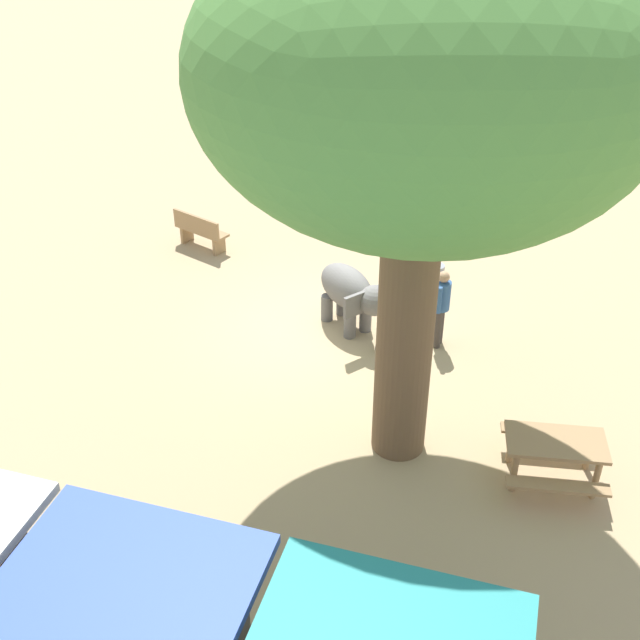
{
  "coord_description": "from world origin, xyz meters",
  "views": [
    {
      "loc": [
        -3.77,
        12.71,
        8.79
      ],
      "look_at": [
        -0.19,
        0.82,
        0.8
      ],
      "focal_mm": 44.62,
      "sensor_mm": 36.0,
      "label": 1
    }
  ],
  "objects_px": {
    "feed_bucket": "(436,272)",
    "shade_tree_main": "(423,81)",
    "elephant": "(353,293)",
    "wooden_bench": "(200,230)",
    "picnic_table_near": "(555,450)",
    "person_handler": "(441,303)"
  },
  "relations": [
    {
      "from": "picnic_table_near",
      "to": "feed_bucket",
      "type": "xyz_separation_m",
      "value": [
        2.77,
        -5.76,
        -0.43
      ]
    },
    {
      "from": "shade_tree_main",
      "to": "feed_bucket",
      "type": "bearing_deg",
      "value": -86.58
    },
    {
      "from": "elephant",
      "to": "picnic_table_near",
      "type": "height_order",
      "value": "elephant"
    },
    {
      "from": "elephant",
      "to": "wooden_bench",
      "type": "distance_m",
      "value": 4.93
    },
    {
      "from": "shade_tree_main",
      "to": "feed_bucket",
      "type": "xyz_separation_m",
      "value": [
        0.34,
        -5.65,
        -5.79
      ]
    },
    {
      "from": "person_handler",
      "to": "feed_bucket",
      "type": "relative_size",
      "value": 4.5
    },
    {
      "from": "feed_bucket",
      "to": "shade_tree_main",
      "type": "bearing_deg",
      "value": 93.42
    },
    {
      "from": "person_handler",
      "to": "feed_bucket",
      "type": "xyz_separation_m",
      "value": [
        0.48,
        -2.59,
        -0.79
      ]
    },
    {
      "from": "elephant",
      "to": "shade_tree_main",
      "type": "xyz_separation_m",
      "value": [
        -1.6,
        3.11,
        5.11
      ]
    },
    {
      "from": "elephant",
      "to": "person_handler",
      "type": "distance_m",
      "value": 1.75
    },
    {
      "from": "shade_tree_main",
      "to": "picnic_table_near",
      "type": "xyz_separation_m",
      "value": [
        -2.43,
        0.11,
        -5.37
      ]
    },
    {
      "from": "person_handler",
      "to": "picnic_table_near",
      "type": "xyz_separation_m",
      "value": [
        -2.29,
        3.17,
        -0.36
      ]
    },
    {
      "from": "wooden_bench",
      "to": "feed_bucket",
      "type": "relative_size",
      "value": 4.03
    },
    {
      "from": "elephant",
      "to": "feed_bucket",
      "type": "bearing_deg",
      "value": 101.26
    },
    {
      "from": "elephant",
      "to": "person_handler",
      "type": "relative_size",
      "value": 1.11
    },
    {
      "from": "person_handler",
      "to": "picnic_table_near",
      "type": "distance_m",
      "value": 3.93
    },
    {
      "from": "picnic_table_near",
      "to": "feed_bucket",
      "type": "height_order",
      "value": "picnic_table_near"
    },
    {
      "from": "shade_tree_main",
      "to": "picnic_table_near",
      "type": "distance_m",
      "value": 5.89
    },
    {
      "from": "elephant",
      "to": "feed_bucket",
      "type": "relative_size",
      "value": 5.0
    },
    {
      "from": "elephant",
      "to": "shade_tree_main",
      "type": "height_order",
      "value": "shade_tree_main"
    },
    {
      "from": "elephant",
      "to": "wooden_bench",
      "type": "xyz_separation_m",
      "value": [
        4.32,
        -2.35,
        -0.37
      ]
    },
    {
      "from": "wooden_bench",
      "to": "elephant",
      "type": "bearing_deg",
      "value": -8.62
    }
  ]
}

